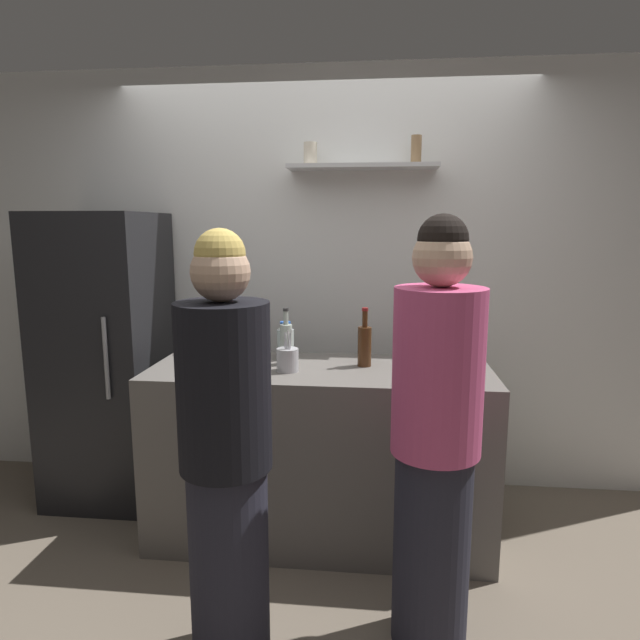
# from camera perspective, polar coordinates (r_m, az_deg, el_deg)

# --- Properties ---
(ground_plane) EXTENTS (5.28, 5.28, 0.00)m
(ground_plane) POSITION_cam_1_polar(r_m,az_deg,el_deg) (2.77, -2.43, -26.72)
(ground_plane) COLOR #726656
(back_wall_assembly) EXTENTS (4.80, 0.32, 2.60)m
(back_wall_assembly) POSITION_cam_1_polar(r_m,az_deg,el_deg) (3.49, 0.46, 4.08)
(back_wall_assembly) COLOR white
(back_wall_assembly) RESTS_ON ground
(refrigerator) EXTENTS (0.64, 0.68, 1.73)m
(refrigerator) POSITION_cam_1_polar(r_m,az_deg,el_deg) (3.54, -21.30, -3.72)
(refrigerator) COLOR black
(refrigerator) RESTS_ON ground
(counter) EXTENTS (1.76, 0.66, 0.93)m
(counter) POSITION_cam_1_polar(r_m,az_deg,el_deg) (2.98, 0.00, -13.64)
(counter) COLOR #66605B
(counter) RESTS_ON ground
(baking_pan) EXTENTS (0.34, 0.24, 0.05)m
(baking_pan) POSITION_cam_1_polar(r_m,az_deg,el_deg) (2.92, -9.43, -4.15)
(baking_pan) COLOR gray
(baking_pan) RESTS_ON counter
(utensil_holder) EXTENTS (0.11, 0.11, 0.22)m
(utensil_holder) POSITION_cam_1_polar(r_m,az_deg,el_deg) (2.76, -3.40, -4.13)
(utensil_holder) COLOR #B2B2B7
(utensil_holder) RESTS_ON counter
(wine_bottle_green_glass) EXTENTS (0.07, 0.07, 0.34)m
(wine_bottle_green_glass) POSITION_cam_1_polar(r_m,az_deg,el_deg) (2.96, 13.65, -2.06)
(wine_bottle_green_glass) COLOR #19471E
(wine_bottle_green_glass) RESTS_ON counter
(wine_bottle_amber_glass) EXTENTS (0.07, 0.07, 0.31)m
(wine_bottle_amber_glass) POSITION_cam_1_polar(r_m,az_deg,el_deg) (2.85, 4.67, -2.55)
(wine_bottle_amber_glass) COLOR #472814
(wine_bottle_amber_glass) RESTS_ON counter
(wine_bottle_pale_glass) EXTENTS (0.06, 0.06, 0.30)m
(wine_bottle_pale_glass) POSITION_cam_1_polar(r_m,az_deg,el_deg) (2.88, -3.55, -2.37)
(wine_bottle_pale_glass) COLOR #B2BFB2
(wine_bottle_pale_glass) RESTS_ON counter
(water_bottle_plastic) EXTENTS (0.09, 0.09, 0.21)m
(water_bottle_plastic) POSITION_cam_1_polar(r_m,az_deg,el_deg) (3.01, -3.61, -2.36)
(water_bottle_plastic) COLOR silver
(water_bottle_plastic) RESTS_ON counter
(person_pink_top) EXTENTS (0.34, 0.34, 1.69)m
(person_pink_top) POSITION_cam_1_polar(r_m,az_deg,el_deg) (2.18, 11.93, -12.24)
(person_pink_top) COLOR #262633
(person_pink_top) RESTS_ON ground
(person_blonde) EXTENTS (0.34, 0.34, 1.64)m
(person_blonde) POSITION_cam_1_polar(r_m,az_deg,el_deg) (2.10, -9.76, -13.89)
(person_blonde) COLOR #262633
(person_blonde) RESTS_ON ground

